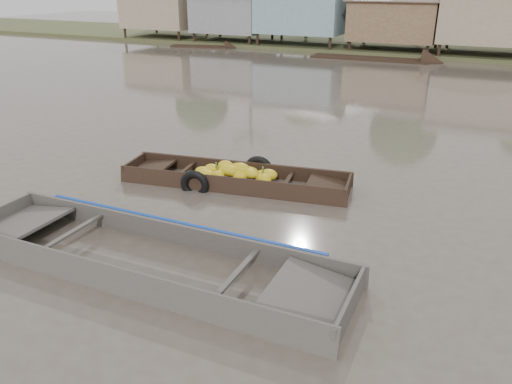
% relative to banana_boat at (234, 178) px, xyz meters
% --- Properties ---
extents(ground, '(120.00, 120.00, 0.00)m').
position_rel_banana_boat_xyz_m(ground, '(2.33, -2.92, -0.16)').
color(ground, '#50463D').
rests_on(ground, ground).
extents(riverbank, '(120.00, 12.47, 10.22)m').
position_rel_banana_boat_xyz_m(riverbank, '(5.36, 28.94, 2.91)').
color(riverbank, '#384723').
rests_on(riverbank, ground).
extents(banana_boat, '(5.91, 2.32, 0.82)m').
position_rel_banana_boat_xyz_m(banana_boat, '(0.00, 0.00, 0.00)').
color(banana_boat, black).
rests_on(banana_boat, ground).
extents(viewer_boat, '(7.59, 2.16, 0.61)m').
position_rel_banana_boat_xyz_m(viewer_boat, '(0.49, -4.14, -0.10)').
color(viewer_boat, '#453E3A').
rests_on(viewer_boat, ground).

